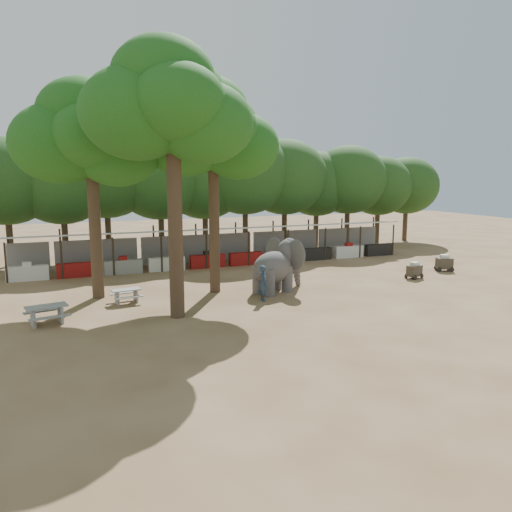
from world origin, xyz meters
name	(u,v)px	position (x,y,z in m)	size (l,w,h in m)	color
ground	(317,314)	(0.00, 0.00, 0.00)	(100.00, 100.00, 0.00)	brown
vendor_stalls	(223,248)	(0.00, 13.84, 1.18)	(28.00, 2.99, 2.80)	#A1A4A9
yard_tree_left	(87,136)	(-9.13, 7.19, 8.20)	(7.10, 6.90, 11.02)	#332316
yard_tree_center	(168,105)	(-6.13, 2.19, 9.21)	(7.10, 6.90, 12.04)	#332316
yard_tree_back	(209,131)	(-3.13, 6.19, 8.54)	(7.10, 6.90, 11.36)	#332316
backdrop_trees	(202,184)	(0.00, 19.00, 5.51)	(46.46, 5.95, 8.33)	#332316
elephant	(278,265)	(0.25, 4.87, 1.42)	(3.80, 3.02, 2.85)	#434041
handler	(263,283)	(-1.32, 3.22, 0.91)	(0.65, 0.44, 1.81)	#26384C
picnic_table_near	(47,312)	(-11.42, 2.90, 0.54)	(1.94, 1.81, 0.83)	gray
picnic_table_far	(126,294)	(-7.80, 5.34, 0.46)	(1.55, 1.44, 0.70)	gray
cart_front	(414,270)	(9.39, 4.80, 0.50)	(1.20, 0.98, 1.01)	#322A20
cart_back	(444,263)	(12.78, 5.98, 0.54)	(1.32, 1.13, 1.09)	#322A20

